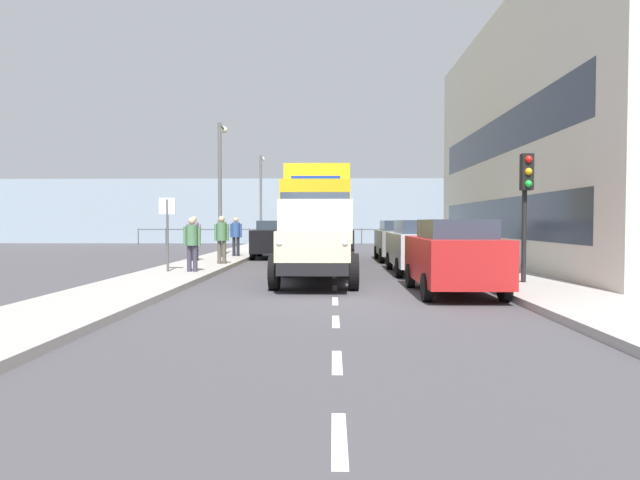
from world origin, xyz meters
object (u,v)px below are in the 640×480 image
(street_sign, at_px, (167,221))
(lamp_post_far, at_px, (261,191))
(traffic_light_near, at_px, (526,189))
(car_black_oppositeside_0, at_px, (275,239))
(pedestrian_couple_b, at_px, (192,240))
(lorry_cargo_yellow, at_px, (318,212))
(pedestrian_near_railing, at_px, (236,233))
(car_red_kerbside_near, at_px, (453,256))
(car_grey_kerbside_2, at_px, (398,240))
(truck_vintage_cream, at_px, (316,240))
(pedestrian_with_bag, at_px, (222,233))
(pedestrian_by_lamp, at_px, (194,235))
(car_silver_kerbside_1, at_px, (419,246))
(pedestrian_in_dark_coat, at_px, (222,236))
(lamp_post_promenade, at_px, (221,176))

(street_sign, bearing_deg, lamp_post_far, -90.85)
(traffic_light_near, relative_size, lamp_post_far, 0.54)
(car_black_oppositeside_0, relative_size, pedestrian_couple_b, 2.45)
(lorry_cargo_yellow, bearing_deg, pedestrian_near_railing, -24.41)
(car_red_kerbside_near, xyz_separation_m, car_grey_kerbside_2, (0.00, -10.64, 0.00))
(truck_vintage_cream, height_order, pedestrian_with_bag, truck_vintage_cream)
(pedestrian_near_railing, height_order, lamp_post_far, lamp_post_far)
(truck_vintage_cream, xyz_separation_m, street_sign, (4.59, -1.96, 0.50))
(pedestrian_with_bag, distance_m, lamp_post_far, 10.39)
(pedestrian_by_lamp, bearing_deg, pedestrian_with_bag, -91.08)
(truck_vintage_cream, bearing_deg, pedestrian_couple_b, -26.58)
(lorry_cargo_yellow, height_order, car_red_kerbside_near, lorry_cargo_yellow)
(car_silver_kerbside_1, height_order, pedestrian_in_dark_coat, pedestrian_in_dark_coat)
(pedestrian_couple_b, height_order, traffic_light_near, traffic_light_near)
(pedestrian_in_dark_coat, bearing_deg, pedestrian_with_bag, -78.62)
(car_silver_kerbside_1, bearing_deg, traffic_light_near, 117.14)
(pedestrian_couple_b, height_order, lamp_post_promenade, lamp_post_promenade)
(truck_vintage_cream, relative_size, traffic_light_near, 1.76)
(lamp_post_far, bearing_deg, traffic_light_near, 113.07)
(lamp_post_promenade, bearing_deg, street_sign, 88.01)
(pedestrian_near_railing, xyz_separation_m, street_sign, (0.75, 7.53, 0.52))
(pedestrian_in_dark_coat, height_order, street_sign, street_sign)
(pedestrian_in_dark_coat, distance_m, pedestrian_near_railing, 4.49)
(car_black_oppositeside_0, xyz_separation_m, pedestrian_with_bag, (2.65, -1.08, 0.25))
(traffic_light_near, relative_size, lamp_post_promenade, 0.56)
(car_silver_kerbside_1, relative_size, lamp_post_far, 0.75)
(truck_vintage_cream, bearing_deg, pedestrian_near_railing, -67.99)
(car_grey_kerbside_2, height_order, lamp_post_promenade, lamp_post_promenade)
(pedestrian_in_dark_coat, height_order, lamp_post_far, lamp_post_far)
(car_silver_kerbside_1, height_order, car_black_oppositeside_0, same)
(car_red_kerbside_near, distance_m, pedestrian_couple_b, 8.06)
(lamp_post_far, xyz_separation_m, street_sign, (0.29, 19.60, -2.02))
(pedestrian_couple_b, relative_size, street_sign, 0.73)
(car_black_oppositeside_0, height_order, pedestrian_near_railing, pedestrian_near_railing)
(car_silver_kerbside_1, bearing_deg, lamp_post_far, -67.84)
(truck_vintage_cream, xyz_separation_m, lorry_cargo_yellow, (0.15, -7.81, 0.90))
(pedestrian_in_dark_coat, bearing_deg, pedestrian_couple_b, 84.98)
(car_grey_kerbside_2, xyz_separation_m, lamp_post_promenade, (7.58, -0.12, 2.72))
(pedestrian_couple_b, bearing_deg, traffic_light_near, 162.96)
(car_grey_kerbside_2, bearing_deg, lamp_post_promenade, -0.92)
(truck_vintage_cream, distance_m, car_red_kerbside_near, 3.80)
(truck_vintage_cream, height_order, car_black_oppositeside_0, truck_vintage_cream)
(truck_vintage_cream, height_order, pedestrian_in_dark_coat, truck_vintage_cream)
(lorry_cargo_yellow, distance_m, pedestrian_in_dark_coat, 4.50)
(lorry_cargo_yellow, distance_m, traffic_light_near, 10.23)
(car_black_oppositeside_0, bearing_deg, pedestrian_in_dark_coat, 76.16)
(pedestrian_with_bag, bearing_deg, pedestrian_couple_b, 96.17)
(car_grey_kerbside_2, relative_size, pedestrian_with_bag, 2.40)
(car_red_kerbside_near, relative_size, pedestrian_in_dark_coat, 2.24)
(lorry_cargo_yellow, xyz_separation_m, pedestrian_by_lamp, (4.80, 1.24, -0.91))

